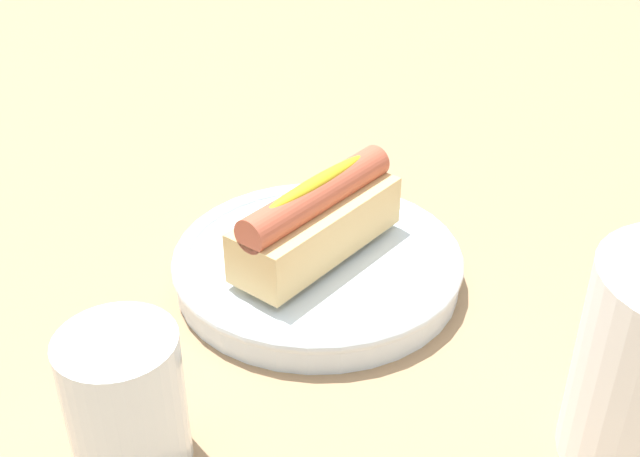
{
  "coord_description": "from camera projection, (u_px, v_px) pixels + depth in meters",
  "views": [
    {
      "loc": [
        0.42,
        0.3,
        0.36
      ],
      "look_at": [
        0.02,
        0.0,
        0.05
      ],
      "focal_mm": 43.53,
      "sensor_mm": 36.0,
      "label": 1
    }
  ],
  "objects": [
    {
      "name": "ground_plane",
      "position": [
        330.0,
        270.0,
        0.62
      ],
      "size": [
        2.4,
        2.4,
        0.0
      ],
      "primitive_type": "plane",
      "color": "#9E7A56"
    },
    {
      "name": "serving_bowl",
      "position": [
        320.0,
        265.0,
        0.6
      ],
      "size": [
        0.23,
        0.23,
        0.03
      ],
      "color": "silver",
      "rests_on": "ground_plane"
    },
    {
      "name": "hotdog_front",
      "position": [
        320.0,
        220.0,
        0.58
      ],
      "size": [
        0.15,
        0.06,
        0.06
      ],
      "color": "#DBB270",
      "rests_on": "serving_bowl"
    },
    {
      "name": "water_glass",
      "position": [
        126.0,
        407.0,
        0.44
      ],
      "size": [
        0.07,
        0.07,
        0.09
      ],
      "color": "white",
      "rests_on": "ground_plane"
    }
  ]
}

